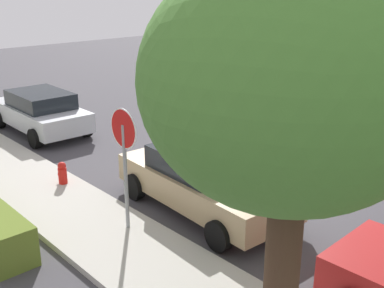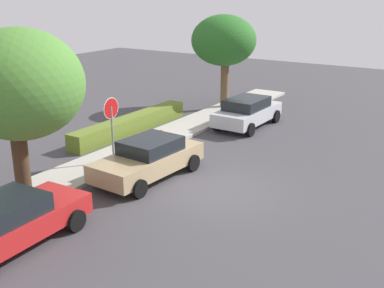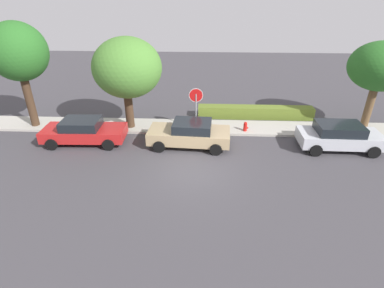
{
  "view_description": "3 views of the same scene",
  "coord_description": "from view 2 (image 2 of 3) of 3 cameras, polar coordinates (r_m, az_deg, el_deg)",
  "views": [
    {
      "loc": [
        -7.52,
        9.48,
        5.04
      ],
      "look_at": [
        1.06,
        1.63,
        1.06
      ],
      "focal_mm": 45.0,
      "sensor_mm": 36.0,
      "label": 1
    },
    {
      "loc": [
        -13.21,
        -7.63,
        6.59
      ],
      "look_at": [
        0.46,
        1.1,
        1.33
      ],
      "focal_mm": 45.0,
      "sensor_mm": 36.0,
      "label": 2
    },
    {
      "loc": [
        0.55,
        -12.28,
        7.83
      ],
      "look_at": [
        -0.06,
        0.62,
        1.08
      ],
      "focal_mm": 28.0,
      "sensor_mm": 36.0,
      "label": 3
    }
  ],
  "objects": [
    {
      "name": "parked_car_silver",
      "position": [
        24.06,
        6.56,
        3.84
      ],
      "size": [
        4.32,
        2.07,
        1.46
      ],
      "color": "silver",
      "rests_on": "ground_plane"
    },
    {
      "name": "front_yard_hedge",
      "position": [
        23.2,
        -7.19,
        2.35
      ],
      "size": [
        7.66,
        0.84,
        0.79
      ],
      "color": "olive",
      "rests_on": "ground_plane"
    },
    {
      "name": "parked_car_tan",
      "position": [
        17.45,
        -5.18,
        -1.69
      ],
      "size": [
        4.54,
        2.26,
        1.44
      ],
      "color": "tan",
      "rests_on": "ground_plane"
    },
    {
      "name": "stop_sign",
      "position": [
        18.49,
        -9.51,
        2.94
      ],
      "size": [
        0.82,
        0.08,
        2.7
      ],
      "color": "gray",
      "rests_on": "ground_plane"
    },
    {
      "name": "street_tree_near_corner",
      "position": [
        15.53,
        -19.72,
        6.58
      ],
      "size": [
        3.92,
        3.92,
        5.53
      ],
      "color": "#422D1E",
      "rests_on": "ground_plane"
    },
    {
      "name": "sidewalk_curb",
      "position": [
        19.32,
        -10.23,
        -2.04
      ],
      "size": [
        32.0,
        2.08,
        0.14
      ],
      "primitive_type": "cube",
      "color": "#B2ADA3",
      "rests_on": "ground_plane"
    },
    {
      "name": "parked_car_red",
      "position": [
        13.71,
        -21.03,
        -8.69
      ],
      "size": [
        4.59,
        2.12,
        1.4
      ],
      "color": "red",
      "rests_on": "ground_plane"
    },
    {
      "name": "fire_hydrant",
      "position": [
        21.06,
        -3.67,
        0.74
      ],
      "size": [
        0.3,
        0.22,
        0.72
      ],
      "color": "red",
      "rests_on": "ground_plane"
    },
    {
      "name": "ground_plane",
      "position": [
        16.62,
        2.36,
        -5.4
      ],
      "size": [
        60.0,
        60.0,
        0.0
      ],
      "primitive_type": "plane",
      "color": "#423F44"
    },
    {
      "name": "street_tree_far",
      "position": [
        27.31,
        3.78,
        12.09
      ],
      "size": [
        3.61,
        3.61,
        5.25
      ],
      "color": "brown",
      "rests_on": "ground_plane"
    }
  ]
}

